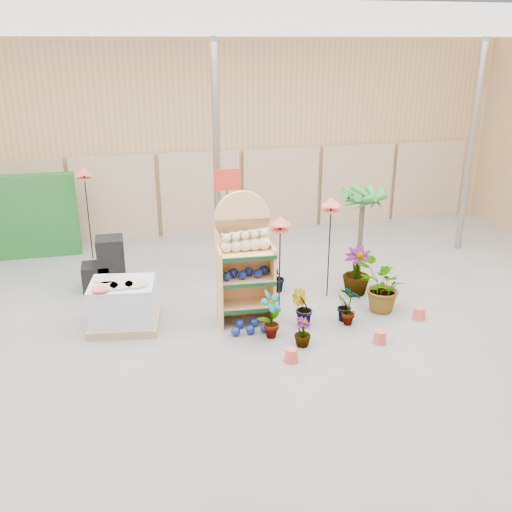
{
  "coord_description": "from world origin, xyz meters",
  "views": [
    {
      "loc": [
        -1.81,
        -7.27,
        4.42
      ],
      "look_at": [
        0.3,
        1.5,
        1.0
      ],
      "focal_mm": 40.0,
      "sensor_mm": 36.0,
      "label": 1
    }
  ],
  "objects": [
    {
      "name": "bird_table_front",
      "position": [
        0.69,
        1.4,
        1.58
      ],
      "size": [
        0.34,
        0.34,
        1.71
      ],
      "color": "black",
      "rests_on": "ground"
    },
    {
      "name": "potted_plant_8",
      "position": [
        1.66,
        0.59,
        0.35
      ],
      "size": [
        0.41,
        0.44,
        0.7
      ],
      "primitive_type": "imported",
      "rotation": [
        0.0,
        0.0,
        2.16
      ],
      "color": "#297229",
      "rests_on": "ground"
    },
    {
      "name": "bird_table_right",
      "position": [
        1.71,
        1.74,
        1.74
      ],
      "size": [
        0.34,
        0.34,
        1.87
      ],
      "color": "black",
      "rests_on": "ground"
    },
    {
      "name": "gazing_balls_floor",
      "position": [
        0.0,
        0.74,
        0.07
      ],
      "size": [
        0.63,
        0.39,
        0.15
      ],
      "color": "navy",
      "rests_on": "ground"
    },
    {
      "name": "potted_plant_0",
      "position": [
        0.29,
        0.45,
        0.4
      ],
      "size": [
        0.5,
        0.47,
        0.79
      ],
      "primitive_type": "imported",
      "rotation": [
        0.0,
        0.0,
        0.64
      ],
      "color": "#297229",
      "rests_on": "ground"
    },
    {
      "name": "pallet_stack",
      "position": [
        -1.95,
        1.37,
        0.39
      ],
      "size": [
        1.23,
        1.07,
        0.82
      ],
      "rotation": [
        0.0,
        0.0,
        -0.15
      ],
      "color": "#9D836A",
      "rests_on": "ground"
    },
    {
      "name": "trellis_stock",
      "position": [
        -3.8,
        5.2,
        0.9
      ],
      "size": [
        2.0,
        0.3,
        1.8
      ],
      "primitive_type": "cube",
      "color": "#1C5B22",
      "rests_on": "ground"
    },
    {
      "name": "potted_plant_1",
      "position": [
        0.9,
        0.75,
        0.31
      ],
      "size": [
        0.41,
        0.37,
        0.63
      ],
      "primitive_type": "imported",
      "rotation": [
        0.0,
        0.0,
        2.85
      ],
      "color": "#297229",
      "rests_on": "ground"
    },
    {
      "name": "potted_plant_3",
      "position": [
        2.25,
        1.72,
        0.45
      ],
      "size": [
        0.64,
        0.64,
        0.89
      ],
      "primitive_type": "imported",
      "rotation": [
        0.0,
        0.0,
        5.94
      ],
      "color": "#297229",
      "rests_on": "ground"
    },
    {
      "name": "palm",
      "position": [
        2.61,
        2.44,
        1.64
      ],
      "size": [
        0.7,
        0.7,
        1.91
      ],
      "color": "brown",
      "rests_on": "ground"
    },
    {
      "name": "display_shelf",
      "position": [
        0.04,
        1.26,
        1.0
      ],
      "size": [
        0.95,
        0.63,
        2.18
      ],
      "rotation": [
        0.0,
        0.0,
        -0.06
      ],
      "color": "tan",
      "rests_on": "ground"
    },
    {
      "name": "room",
      "position": [
        0.0,
        0.91,
        2.21
      ],
      "size": [
        15.2,
        12.1,
        4.7
      ],
      "color": "slate",
      "rests_on": "ground"
    },
    {
      "name": "offer_sign",
      "position": [
        0.1,
        2.98,
        1.57
      ],
      "size": [
        0.5,
        0.08,
        2.2
      ],
      "color": "gray",
      "rests_on": "ground"
    },
    {
      "name": "potted_plant_10",
      "position": [
        2.38,
        0.92,
        0.46
      ],
      "size": [
        1.03,
        0.96,
        0.92
      ],
      "primitive_type": "imported",
      "rotation": [
        0.0,
        0.0,
        3.51
      ],
      "color": "#297229",
      "rests_on": "ground"
    },
    {
      "name": "bird_table_back",
      "position": [
        -2.55,
        4.77,
        1.85
      ],
      "size": [
        0.34,
        0.34,
        1.99
      ],
      "color": "black",
      "rests_on": "ground"
    },
    {
      "name": "charcoal_planters",
      "position": [
        -2.23,
        3.06,
        0.42
      ],
      "size": [
        0.8,
        0.5,
        1.0
      ],
      "color": "black",
      "rests_on": "ground"
    },
    {
      "name": "potted_plant_4",
      "position": [
        2.52,
        2.28,
        0.33
      ],
      "size": [
        0.42,
        0.4,
        0.67
      ],
      "primitive_type": "imported",
      "rotation": [
        0.0,
        0.0,
        2.51
      ],
      "color": "#297229",
      "rests_on": "ground"
    },
    {
      "name": "potted_plant_11",
      "position": [
        0.83,
        2.61,
        0.32
      ],
      "size": [
        0.5,
        0.5,
        0.64
      ],
      "primitive_type": "imported",
      "rotation": [
        0.0,
        0.0,
        0.63
      ],
      "color": "#297229",
      "rests_on": "ground"
    },
    {
      "name": "gazing_balls_shelf",
      "position": [
        0.04,
        1.13,
        0.86
      ],
      "size": [
        0.8,
        0.27,
        0.15
      ],
      "color": "navy",
      "rests_on": "display_shelf"
    },
    {
      "name": "teddy_bears",
      "position": [
        0.07,
        1.16,
        1.38
      ],
      "size": [
        0.81,
        0.22,
        0.36
      ],
      "color": "beige",
      "rests_on": "display_shelf"
    },
    {
      "name": "potted_plant_7",
      "position": [
        0.7,
        0.1,
        0.23
      ],
      "size": [
        0.35,
        0.35,
        0.46
      ],
      "primitive_type": "imported",
      "rotation": [
        0.0,
        0.0,
        0.54
      ],
      "color": "#297229",
      "rests_on": "ground"
    },
    {
      "name": "potted_plant_9",
      "position": [
        1.61,
        0.72,
        0.27
      ],
      "size": [
        0.38,
        0.38,
        0.54
      ],
      "primitive_type": "imported",
      "rotation": [
        0.0,
        0.0,
        3.9
      ],
      "color": "#297229",
      "rests_on": "ground"
    },
    {
      "name": "potted_plant_5",
      "position": [
        0.85,
        2.14,
        0.29
      ],
      "size": [
        0.4,
        0.38,
        0.58
      ],
      "primitive_type": "imported",
      "rotation": [
        0.0,
        0.0,
        3.66
      ],
      "color": "#297229",
      "rests_on": "ground"
    }
  ]
}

